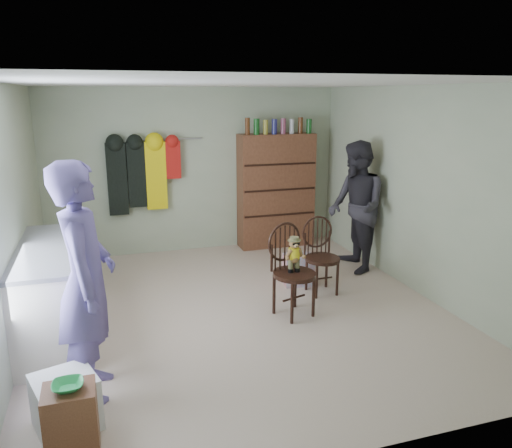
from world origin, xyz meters
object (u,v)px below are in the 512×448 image
object	(u,v)px
chair_front	(292,264)
dresser	(276,190)
counter	(54,291)
chair_far	(321,252)

from	to	relation	value
chair_front	dresser	size ratio (longest dim) A/B	0.50
counter	chair_front	xyz separation A→B (m)	(2.47, -0.25, 0.12)
counter	chair_far	size ratio (longest dim) A/B	1.97
counter	dresser	world-z (taller)	dresser
dresser	chair_front	bearing A→B (deg)	-106.04
counter	dresser	bearing A→B (deg)	35.69
chair_far	chair_front	bearing A→B (deg)	-140.66
counter	dresser	distance (m)	3.96
counter	chair_front	distance (m)	2.48
dresser	counter	bearing A→B (deg)	-144.31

